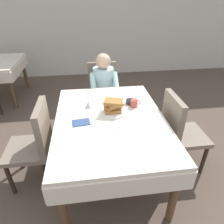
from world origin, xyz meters
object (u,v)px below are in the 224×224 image
at_px(diner_person, 104,85).
at_px(chair_right_side, 179,129).
at_px(breakfast_stack, 113,106).
at_px(syrup_pitcher, 88,104).
at_px(dining_table_main, 110,125).
at_px(plate_breakfast, 113,112).
at_px(knife_right_of_plate, 131,112).
at_px(fork_left_of_plate, 96,114).
at_px(chair_left_side, 36,141).
at_px(spoon_near_edge, 116,127).
at_px(cup_coffee, 134,103).
at_px(bowl_butter, 131,102).
at_px(chair_diner, 103,89).

distance_m(diner_person, chair_right_side, 1.26).
distance_m(breakfast_stack, syrup_pitcher, 0.30).
bearing_deg(diner_person, syrup_pitcher, 72.44).
bearing_deg(syrup_pitcher, dining_table_main, -49.81).
xyz_separation_m(chair_right_side, plate_breakfast, (-0.72, 0.10, 0.22)).
bearing_deg(knife_right_of_plate, fork_left_of_plate, 91.98).
relative_size(chair_left_side, spoon_near_edge, 6.20).
bearing_deg(chair_left_side, syrup_pitcher, -66.39).
bearing_deg(knife_right_of_plate, chair_right_side, -96.98).
xyz_separation_m(dining_table_main, syrup_pitcher, (-0.21, 0.25, 0.13)).
bearing_deg(knife_right_of_plate, spoon_near_edge, 144.17).
bearing_deg(spoon_near_edge, cup_coffee, 42.50).
bearing_deg(spoon_near_edge, fork_left_of_plate, 111.40).
bearing_deg(spoon_near_edge, bowl_butter, 49.43).
relative_size(chair_left_side, breakfast_stack, 4.30).
bearing_deg(diner_person, cup_coffee, 107.72).
bearing_deg(chair_right_side, cup_coffee, -112.81).
xyz_separation_m(chair_left_side, knife_right_of_plate, (1.01, 0.08, 0.21)).
bearing_deg(dining_table_main, chair_left_side, 180.00).
relative_size(plate_breakfast, spoon_near_edge, 1.87).
xyz_separation_m(diner_person, cup_coffee, (0.26, -0.81, 0.11)).
relative_size(fork_left_of_plate, knife_right_of_plate, 0.90).
xyz_separation_m(syrup_pitcher, spoon_near_edge, (0.24, -0.42, -0.04)).
relative_size(diner_person, syrup_pitcher, 14.00).
bearing_deg(chair_right_side, fork_left_of_plate, -95.26).
relative_size(diner_person, breakfast_stack, 5.18).
relative_size(fork_left_of_plate, spoon_near_edge, 1.20).
distance_m(bowl_butter, fork_left_of_plate, 0.45).
bearing_deg(breakfast_stack, plate_breakfast, -48.73).
relative_size(chair_diner, spoon_near_edge, 6.20).
xyz_separation_m(plate_breakfast, syrup_pitcher, (-0.26, 0.14, 0.03)).
relative_size(chair_diner, chair_left_side, 1.00).
xyz_separation_m(chair_right_side, fork_left_of_plate, (-0.91, 0.08, 0.21)).
distance_m(cup_coffee, knife_right_of_plate, 0.14).
bearing_deg(knife_right_of_plate, cup_coffee, -23.94).
height_order(chair_diner, bowl_butter, chair_diner).
xyz_separation_m(dining_table_main, cup_coffee, (0.30, 0.20, 0.13)).
bearing_deg(fork_left_of_plate, diner_person, -5.85).
relative_size(syrup_pitcher, fork_left_of_plate, 0.44).
bearing_deg(dining_table_main, cup_coffee, 34.12).
distance_m(diner_person, syrup_pitcher, 0.81).
relative_size(diner_person, spoon_near_edge, 7.47).
distance_m(diner_person, knife_right_of_plate, 0.95).
distance_m(chair_left_side, syrup_pitcher, 0.66).
xyz_separation_m(diner_person, chair_right_side, (0.74, -1.01, -0.14)).
bearing_deg(dining_table_main, diner_person, 88.01).
distance_m(diner_person, cup_coffee, 0.86).
bearing_deg(spoon_near_edge, dining_table_main, 88.82).
xyz_separation_m(chair_left_side, syrup_pitcher, (0.56, 0.25, 0.25)).
height_order(chair_right_side, syrup_pitcher, chair_right_side).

